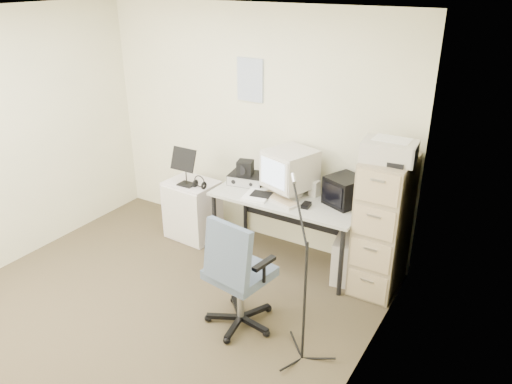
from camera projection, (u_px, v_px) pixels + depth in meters
The scene contains 22 objects.
floor at pixel (147, 316), 4.39m from camera, with size 3.60×3.60×0.01m, color #423B23.
ceiling at pixel (114, 15), 3.37m from camera, with size 3.60×3.60×0.01m, color white.
wall_back at pixel (253, 127), 5.29m from camera, with size 3.60×0.02×2.50m, color #F6F1C2.
wall_right at pixel (352, 245), 3.03m from camera, with size 0.02×3.60×2.50m, color #F6F1C2.
wall_calendar at pixel (250, 80), 5.08m from camera, with size 0.30×0.02×0.44m, color white.
filing_cabinet at pixel (383, 225), 4.54m from camera, with size 0.40×0.60×1.30m, color tan.
printer at pixel (389, 151), 4.19m from camera, with size 0.45×0.31×0.17m, color beige.
desk at pixel (288, 229), 5.08m from camera, with size 1.50×0.70×0.73m, color #9E9E88.
crt_monitor at pixel (290, 173), 4.89m from camera, with size 0.41×0.43×0.46m, color beige.
crt_tv at pixel (345, 191), 4.72m from camera, with size 0.30×0.32×0.27m, color black.
desk_speaker at pixel (314, 188), 4.91m from camera, with size 0.09×0.09×0.16m, color beige.
keyboard at pixel (279, 200), 4.83m from camera, with size 0.45×0.16×0.03m, color beige.
mouse at pixel (306, 205), 4.70m from camera, with size 0.07×0.12×0.04m, color black.
radio_receiver at pixel (248, 178), 5.21m from camera, with size 0.37×0.27×0.11m, color black.
radio_speaker at pixel (245, 168), 5.13m from camera, with size 0.15×0.14×0.15m, color black.
papers at pixel (258, 195), 4.94m from camera, with size 0.24×0.33×0.02m, color white.
pc_tower at pixel (347, 256), 4.87m from camera, with size 0.21×0.47×0.44m, color beige.
office_chair at pixel (240, 271), 4.08m from camera, with size 0.61×0.61×1.05m, color #4F5D71.
side_cart at pixel (193, 209), 5.57m from camera, with size 0.53×0.43×0.66m, color silver.
music_stand at pixel (186, 166), 5.27m from camera, with size 0.29×0.16×0.43m, color black.
headphones at pixel (200, 184), 5.27m from camera, with size 0.15×0.15×0.03m, color black.
mic_stand at pixel (305, 285), 3.63m from camera, with size 0.02×0.02×1.36m, color black.
Camera 1 is at (2.65, -2.56, 2.78)m, focal length 35.00 mm.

